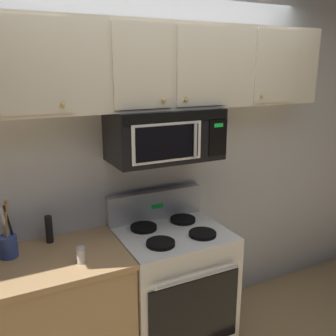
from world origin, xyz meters
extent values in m
cube|color=silver|center=(0.00, 0.79, 1.35)|extent=(5.20, 0.10, 2.70)
cube|color=white|center=(0.00, 0.42, 0.45)|extent=(0.76, 0.64, 0.90)
cube|color=black|center=(0.00, 0.09, 0.44)|extent=(0.67, 0.01, 0.52)
cylinder|color=#B7BABF|center=(0.00, 0.06, 0.74)|extent=(0.61, 0.03, 0.03)
cube|color=#B7BABF|center=(0.00, 0.70, 1.01)|extent=(0.76, 0.07, 0.22)
cube|color=#19D83F|center=(0.00, 0.67, 1.01)|extent=(0.10, 0.00, 0.04)
cylinder|color=black|center=(-0.16, 0.28, 0.91)|extent=(0.19, 0.19, 0.02)
cylinder|color=black|center=(0.16, 0.28, 0.91)|extent=(0.19, 0.19, 0.02)
cylinder|color=black|center=(-0.16, 0.56, 0.91)|extent=(0.19, 0.19, 0.02)
cylinder|color=black|center=(0.16, 0.56, 0.91)|extent=(0.19, 0.19, 0.02)
cube|color=black|center=(0.00, 0.54, 1.57)|extent=(0.76, 0.39, 0.35)
cube|color=black|center=(0.00, 0.35, 1.72)|extent=(0.73, 0.01, 0.06)
cube|color=white|center=(-0.07, 0.35, 1.56)|extent=(0.49, 0.01, 0.25)
cube|color=black|center=(-0.08, 0.34, 1.56)|extent=(0.44, 0.01, 0.22)
cube|color=black|center=(0.30, 0.35, 1.56)|extent=(0.14, 0.01, 0.25)
cube|color=#19D83F|center=(0.30, 0.34, 1.65)|extent=(0.07, 0.00, 0.03)
cylinder|color=#B7BABF|center=(0.11, 0.32, 1.56)|extent=(0.02, 0.02, 0.23)
cube|color=beige|center=(0.00, 0.57, 2.02)|extent=(2.50, 0.33, 0.55)
cube|color=beige|center=(-0.83, 0.40, 2.02)|extent=(0.38, 0.01, 0.51)
sphere|color=tan|center=(-0.70, 0.39, 1.82)|extent=(0.03, 0.03, 0.03)
cube|color=beige|center=(-0.21, 0.40, 2.02)|extent=(0.38, 0.01, 0.51)
sphere|color=tan|center=(-0.08, 0.39, 1.82)|extent=(0.03, 0.03, 0.03)
cube|color=beige|center=(0.21, 0.40, 2.02)|extent=(0.38, 0.01, 0.51)
sphere|color=tan|center=(0.08, 0.39, 1.82)|extent=(0.03, 0.03, 0.03)
cube|color=beige|center=(0.83, 0.40, 2.02)|extent=(0.38, 0.01, 0.51)
sphere|color=tan|center=(0.70, 0.39, 1.82)|extent=(0.03, 0.03, 0.03)
cube|color=tan|center=(-0.84, 0.43, 0.43)|extent=(0.90, 0.62, 0.86)
cube|color=tan|center=(-0.84, 0.43, 0.88)|extent=(0.93, 0.65, 0.03)
cylinder|color=#384C9E|center=(-1.05, 0.56, 0.97)|extent=(0.11, 0.11, 0.14)
cylinder|color=black|center=(-1.03, 0.56, 1.10)|extent=(0.05, 0.04, 0.26)
cylinder|color=#BCBCC1|center=(-1.06, 0.56, 1.12)|extent=(0.07, 0.07, 0.29)
cylinder|color=olive|center=(-1.05, 0.56, 1.12)|extent=(0.05, 0.02, 0.29)
cylinder|color=silver|center=(-1.06, 0.58, 1.12)|extent=(0.03, 0.09, 0.29)
cylinder|color=white|center=(-0.68, 0.28, 0.94)|extent=(0.05, 0.05, 0.08)
cylinder|color=#B7BABF|center=(-0.68, 0.28, 0.99)|extent=(0.05, 0.05, 0.02)
cylinder|color=black|center=(-0.80, 0.65, 0.99)|extent=(0.05, 0.05, 0.18)
camera|label=1|loc=(-1.12, -1.73, 2.02)|focal=40.16mm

